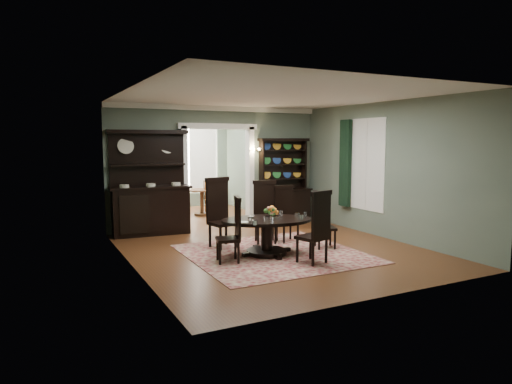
# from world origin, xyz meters

# --- Properties ---
(room) EXTENTS (5.51, 6.01, 3.01)m
(room) POSITION_xyz_m (0.00, 0.04, 1.58)
(room) COLOR #5B3318
(room) RESTS_ON ground
(parlor) EXTENTS (3.51, 3.50, 3.01)m
(parlor) POSITION_xyz_m (0.00, 5.53, 1.52)
(parlor) COLOR #5B3318
(parlor) RESTS_ON ground
(doorway_trim) EXTENTS (2.08, 0.25, 2.57)m
(doorway_trim) POSITION_xyz_m (0.00, 3.00, 1.62)
(doorway_trim) COLOR white
(doorway_trim) RESTS_ON floor
(right_window) EXTENTS (0.15, 1.47, 2.12)m
(right_window) POSITION_xyz_m (2.69, 0.93, 1.60)
(right_window) COLOR white
(right_window) RESTS_ON wall_right
(wall_sconce) EXTENTS (0.27, 0.21, 0.21)m
(wall_sconce) POSITION_xyz_m (0.95, 2.85, 1.89)
(wall_sconce) COLOR gold
(wall_sconce) RESTS_ON back_wall_right
(rug) EXTENTS (3.17, 3.13, 0.01)m
(rug) POSITION_xyz_m (-0.17, -0.22, 0.01)
(rug) COLOR maroon
(rug) RESTS_ON floor
(dining_table) EXTENTS (1.96, 1.96, 0.68)m
(dining_table) POSITION_xyz_m (-0.30, -0.19, 0.48)
(dining_table) COLOR black
(dining_table) RESTS_ON rug
(centerpiece) EXTENTS (1.43, 0.92, 0.24)m
(centerpiece) POSITION_xyz_m (-0.21, -0.22, 0.75)
(centerpiece) COLOR white
(centerpiece) RESTS_ON dining_table
(chair_far_left) EXTENTS (0.60, 0.58, 1.41)m
(chair_far_left) POSITION_xyz_m (-0.84, 0.81, 0.74)
(chair_far_left) COLOR black
(chair_far_left) RESTS_ON rug
(chair_far_mid) EXTENTS (0.61, 0.60, 1.31)m
(chair_far_mid) POSITION_xyz_m (0.17, 0.79, 0.69)
(chair_far_mid) COLOR black
(chair_far_mid) RESTS_ON rug
(chair_far_right) EXTENTS (0.46, 0.44, 1.19)m
(chair_far_right) POSITION_xyz_m (0.61, 0.68, 0.63)
(chair_far_right) COLOR black
(chair_far_right) RESTS_ON rug
(chair_end_left) EXTENTS (0.51, 0.52, 1.17)m
(chair_end_left) POSITION_xyz_m (-1.09, -0.40, 0.62)
(chair_end_left) COLOR black
(chair_end_left) RESTS_ON rug
(chair_end_right) EXTENTS (0.52, 0.54, 1.16)m
(chair_end_right) POSITION_xyz_m (0.88, -0.23, 0.61)
(chair_end_right) COLOR black
(chair_end_right) RESTS_ON rug
(chair_near) EXTENTS (0.59, 0.57, 1.30)m
(chair_near) POSITION_xyz_m (0.14, -1.19, 0.68)
(chair_near) COLOR black
(chair_near) RESTS_ON rug
(sideboard) EXTENTS (1.86, 0.77, 2.39)m
(sideboard) POSITION_xyz_m (-1.79, 2.72, 0.83)
(sideboard) COLOR black
(sideboard) RESTS_ON floor
(welsh_dresser) EXTENTS (1.42, 0.54, 2.21)m
(welsh_dresser) POSITION_xyz_m (1.79, 2.76, 0.80)
(welsh_dresser) COLOR black
(welsh_dresser) RESTS_ON floor
(parlor_table) EXTENTS (0.81, 0.81, 0.75)m
(parlor_table) POSITION_xyz_m (0.18, 4.70, 0.49)
(parlor_table) COLOR brown
(parlor_table) RESTS_ON parlor_floor
(parlor_chair_left) EXTENTS (0.40, 0.39, 0.90)m
(parlor_chair_left) POSITION_xyz_m (-0.39, 4.79, 0.48)
(parlor_chair_left) COLOR brown
(parlor_chair_left) RESTS_ON parlor_floor
(parlor_chair_right) EXTENTS (0.45, 0.44, 1.00)m
(parlor_chair_right) POSITION_xyz_m (0.39, 4.68, 0.53)
(parlor_chair_right) COLOR brown
(parlor_chair_right) RESTS_ON parlor_floor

